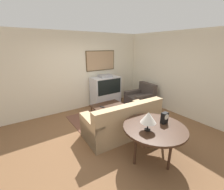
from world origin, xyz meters
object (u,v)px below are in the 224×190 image
couch (123,122)px  table_lamp (148,118)px  mantel_clock (164,118)px  coffee_table (107,106)px  console_table (154,129)px  tv (106,91)px  armchair (141,99)px

couch → table_lamp: table_lamp is taller
mantel_clock → coffee_table: bearing=90.9°
couch → table_lamp: (-0.25, -1.06, 0.66)m
table_lamp → console_table: bearing=1.9°
tv → couch: tv is taller
tv → couch: 2.07m
armchair → table_lamp: bearing=-36.4°
tv → table_lamp: 3.17m
tv → table_lamp: tv is taller
tv → armchair: bearing=-37.4°
mantel_clock → tv: bearing=81.3°
mantel_clock → couch: bearing=102.2°
table_lamp → coffee_table: bearing=77.9°
tv → armchair: (1.07, -0.82, -0.29)m
tv → couch: size_ratio=0.62×
tv → armchair: tv is taller
armchair → coffee_table: 1.57m
tv → table_lamp: bearing=-107.5°
armchair → couch: bearing=-51.2°
tv → console_table: (-0.73, -2.99, 0.08)m
couch → console_table: 1.11m
coffee_table → console_table: console_table is taller
couch → mantel_clock: bearing=105.1°
coffee_table → console_table: bearing=-96.4°
couch → coffee_table: bearing=-97.7°
armchair → table_lamp: 3.05m
tv → console_table: 3.08m
armchair → console_table: 2.85m
console_table → mantel_clock: bearing=-1.8°
console_table → couch: bearing=87.8°
coffee_table → console_table: 2.14m
mantel_clock → armchair: bearing=55.0°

